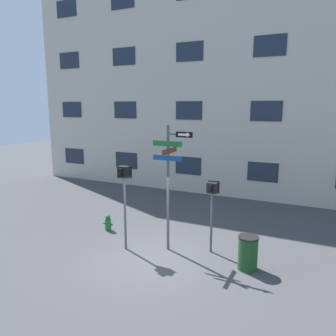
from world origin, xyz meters
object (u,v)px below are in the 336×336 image
pedestrian_signal_right (212,198)px  trash_bin (248,253)px  street_sign_pole (170,176)px  fire_hydrant (108,223)px  pedestrian_signal_left (124,183)px

pedestrian_signal_right → trash_bin: bearing=-25.3°
street_sign_pole → pedestrian_signal_right: (1.30, 0.43, -0.68)m
pedestrian_signal_right → fire_hydrant: (-4.19, 0.11, -1.57)m
fire_hydrant → trash_bin: bearing=-7.6°
pedestrian_signal_right → trash_bin: size_ratio=2.34×
street_sign_pole → pedestrian_signal_right: 1.53m
pedestrian_signal_left → fire_hydrant: bearing=143.8°
pedestrian_signal_left → trash_bin: pedestrian_signal_left is taller
pedestrian_signal_left → pedestrian_signal_right: (2.66, 1.01, -0.41)m
fire_hydrant → pedestrian_signal_right: bearing=-1.5°
street_sign_pole → pedestrian_signal_left: size_ratio=1.45×
street_sign_pole → pedestrian_signal_left: 1.50m
street_sign_pole → fire_hydrant: size_ratio=6.73×
fire_hydrant → trash_bin: size_ratio=0.61×
pedestrian_signal_left → fire_hydrant: 2.74m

